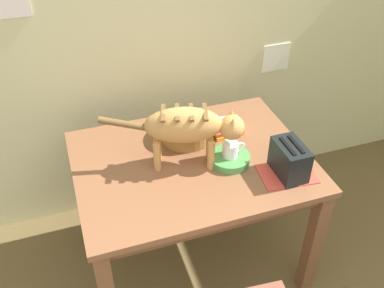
# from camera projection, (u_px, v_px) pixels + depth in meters

# --- Properties ---
(wall_rear) EXTENTS (5.06, 0.11, 2.50)m
(wall_rear) POSITION_uv_depth(u_px,v_px,m) (162.00, 16.00, 2.42)
(wall_rear) COLOR beige
(wall_rear) RESTS_ON ground_plane
(dining_table) EXTENTS (1.17, 0.88, 0.76)m
(dining_table) POSITION_uv_depth(u_px,v_px,m) (192.00, 174.00, 2.26)
(dining_table) COLOR brown
(dining_table) RESTS_ON ground_plane
(cat) EXTENTS (0.66, 0.25, 0.32)m
(cat) POSITION_uv_depth(u_px,v_px,m) (190.00, 127.00, 2.05)
(cat) COLOR tan
(cat) RESTS_ON dining_table
(saucer_bowl) EXTENTS (0.20, 0.20, 0.04)m
(saucer_bowl) POSITION_uv_depth(u_px,v_px,m) (230.00, 159.00, 2.18)
(saucer_bowl) COLOR #4A8E47
(saucer_bowl) RESTS_ON dining_table
(coffee_mug) EXTENTS (0.12, 0.08, 0.08)m
(coffee_mug) POSITION_uv_depth(u_px,v_px,m) (231.00, 149.00, 2.15)
(coffee_mug) COLOR white
(coffee_mug) RESTS_ON saucer_bowl
(magazine) EXTENTS (0.28, 0.22, 0.01)m
(magazine) POSITION_uv_depth(u_px,v_px,m) (287.00, 174.00, 2.11)
(magazine) COLOR #D14336
(magazine) RESTS_ON dining_table
(book_stack) EXTENTS (0.17, 0.14, 0.06)m
(book_stack) POSITION_uv_depth(u_px,v_px,m) (226.00, 128.00, 2.37)
(book_stack) COLOR yellow
(book_stack) RESTS_ON dining_table
(wicker_basket) EXTENTS (0.28, 0.28, 0.10)m
(wicker_basket) POSITION_uv_depth(u_px,v_px,m) (186.00, 129.00, 2.33)
(wicker_basket) COLOR #A67B3B
(wicker_basket) RESTS_ON dining_table
(toaster) EXTENTS (0.12, 0.20, 0.18)m
(toaster) POSITION_uv_depth(u_px,v_px,m) (289.00, 160.00, 2.07)
(toaster) COLOR black
(toaster) RESTS_ON dining_table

